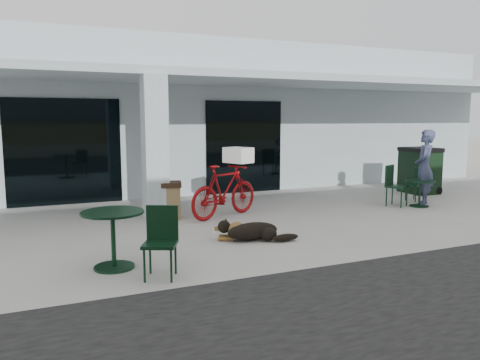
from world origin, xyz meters
name	(u,v)px	position (x,y,z in m)	size (l,w,h in m)	color
ground	(264,236)	(0.00, 0.00, 0.00)	(80.00, 80.00, 0.00)	#B4B1AA
building	(156,117)	(0.00, 8.50, 2.25)	(22.00, 7.00, 4.50)	silver
storefront_glass_left	(64,152)	(-3.20, 4.98, 1.35)	(2.80, 0.06, 2.70)	black
storefront_glass_right	(244,147)	(1.80, 4.98, 1.35)	(2.40, 0.06, 2.70)	black
column	(155,148)	(-1.50, 2.30, 1.56)	(0.50, 0.50, 3.12)	silver
overhang	(201,77)	(0.00, 3.60, 3.21)	(22.00, 2.80, 0.18)	silver
bicycle	(225,191)	(-0.05, 1.90, 0.60)	(0.56, 1.98, 1.19)	maroon
laundry_basket	(238,155)	(0.36, 2.08, 1.37)	(0.59, 0.44, 0.35)	white
dog	(253,230)	(-0.33, -0.18, 0.19)	(1.13, 0.38, 0.38)	black
cup_near_dog	(215,231)	(-0.78, 0.56, 0.05)	(0.08, 0.08, 0.10)	white
cafe_table_near	(113,240)	(-2.87, -0.80, 0.43)	(0.91, 0.91, 0.86)	#11331D
cafe_chair_near	(160,243)	(-2.35, -1.50, 0.49)	(0.45, 0.49, 0.99)	#11331D
cafe_table_far	(420,194)	(4.89, 1.12, 0.33)	(0.70, 0.70, 0.66)	#11331D
cafe_chair_far_a	(397,186)	(4.40, 1.39, 0.51)	(0.46, 0.51, 1.03)	#11331D
cafe_chair_far_b	(415,184)	(5.39, 1.80, 0.44)	(0.40, 0.44, 0.89)	#11331D
person	(424,168)	(5.14, 1.26, 0.96)	(0.70, 0.46, 1.92)	#3D4466
cup_on_table	(422,178)	(5.04, 1.22, 0.71)	(0.07, 0.07, 0.10)	white
trash_receptacle	(170,200)	(-1.20, 2.24, 0.41)	(0.48, 0.48, 0.82)	olive
wheeled_bin	(419,170)	(6.51, 2.80, 0.67)	(0.83, 1.05, 1.34)	black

